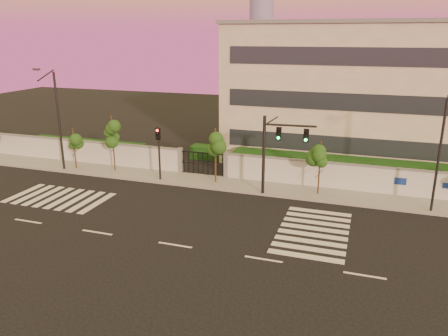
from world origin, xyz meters
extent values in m
plane|color=black|center=(0.00, 0.00, 0.00)|extent=(120.00, 120.00, 0.00)
cube|color=gray|center=(0.00, 10.50, 0.07)|extent=(60.00, 3.00, 0.15)
cube|color=silver|center=(-17.50, 12.00, 1.00)|extent=(25.00, 0.30, 2.00)
cube|color=slate|center=(-17.50, 12.00, 2.06)|extent=(25.00, 0.36, 0.12)
cube|color=silver|center=(14.50, 12.00, 1.00)|extent=(31.00, 0.30, 2.00)
cube|color=slate|center=(14.50, 12.00, 2.06)|extent=(31.00, 0.36, 0.12)
cube|color=slate|center=(-5.00, 12.00, 1.10)|extent=(0.35, 0.35, 2.20)
cube|color=slate|center=(-1.00, 12.00, 1.10)|extent=(0.35, 0.35, 2.20)
cube|color=#143710|center=(9.00, 14.50, 0.90)|extent=(20.00, 2.00, 1.80)
cube|color=#143710|center=(-16.00, 14.50, 0.70)|extent=(12.00, 1.80, 1.40)
cube|color=#143710|center=(-3.00, 17.00, 0.60)|extent=(6.00, 1.50, 1.20)
cube|color=#B8B29C|center=(9.00, 22.00, 6.00)|extent=(24.00, 12.00, 12.00)
cube|color=#262D38|center=(9.00, 15.98, 2.50)|extent=(22.00, 0.08, 1.40)
cube|color=#262D38|center=(9.00, 15.98, 6.00)|extent=(22.00, 0.08, 1.40)
cube|color=#262D38|center=(9.00, 15.98, 9.50)|extent=(22.00, 0.08, 1.40)
cube|color=slate|center=(9.00, 22.00, 12.10)|extent=(24.40, 12.40, 0.30)
cube|color=silver|center=(-14.00, 4.00, 0.01)|extent=(0.50, 4.00, 0.02)
cube|color=silver|center=(-13.10, 4.00, 0.01)|extent=(0.50, 4.00, 0.02)
cube|color=silver|center=(-12.20, 4.00, 0.01)|extent=(0.50, 4.00, 0.02)
cube|color=silver|center=(-11.30, 4.00, 0.01)|extent=(0.50, 4.00, 0.02)
cube|color=silver|center=(-10.40, 4.00, 0.01)|extent=(0.50, 4.00, 0.02)
cube|color=silver|center=(-9.50, 4.00, 0.01)|extent=(0.50, 4.00, 0.02)
cube|color=silver|center=(-8.60, 4.00, 0.01)|extent=(0.50, 4.00, 0.02)
cube|color=silver|center=(-7.70, 4.00, 0.01)|extent=(0.50, 4.00, 0.02)
cube|color=silver|center=(7.00, 1.00, 0.01)|extent=(4.00, 0.50, 0.02)
cube|color=silver|center=(7.00, 1.90, 0.01)|extent=(4.00, 0.50, 0.02)
cube|color=silver|center=(7.00, 2.80, 0.01)|extent=(4.00, 0.50, 0.02)
cube|color=silver|center=(7.00, 3.70, 0.01)|extent=(4.00, 0.50, 0.02)
cube|color=silver|center=(7.00, 4.60, 0.01)|extent=(4.00, 0.50, 0.02)
cube|color=silver|center=(7.00, 5.50, 0.01)|extent=(4.00, 0.50, 0.02)
cube|color=silver|center=(7.00, 6.40, 0.01)|extent=(4.00, 0.50, 0.02)
cube|color=silver|center=(7.00, 7.30, 0.01)|extent=(4.00, 0.50, 0.02)
cube|color=silver|center=(-10.00, 0.00, 0.01)|extent=(2.00, 0.15, 0.01)
cube|color=silver|center=(-5.00, 0.00, 0.01)|extent=(2.00, 0.15, 0.01)
cube|color=silver|center=(0.00, 0.00, 0.01)|extent=(2.00, 0.15, 0.01)
cube|color=silver|center=(5.00, 0.00, 0.01)|extent=(2.00, 0.15, 0.01)
cube|color=silver|center=(10.00, 0.00, 0.01)|extent=(2.00, 0.15, 0.01)
cylinder|color=#382314|center=(-13.95, 10.16, 1.79)|extent=(0.11, 0.11, 3.58)
sphere|color=#1A4A15|center=(-13.95, 10.16, 2.86)|extent=(0.99, 0.99, 0.99)
sphere|color=#1A4A15|center=(-13.64, 10.34, 2.33)|extent=(0.76, 0.76, 0.76)
sphere|color=#1A4A15|center=(-14.22, 10.02, 2.51)|extent=(0.72, 0.72, 0.72)
cylinder|color=#382314|center=(-10.41, 10.59, 2.41)|extent=(0.11, 0.11, 4.81)
sphere|color=#1A4A15|center=(-10.41, 10.59, 3.85)|extent=(1.01, 1.01, 1.01)
sphere|color=#1A4A15|center=(-10.08, 10.77, 3.13)|extent=(0.77, 0.77, 0.77)
sphere|color=#1A4A15|center=(-10.68, 10.45, 3.37)|extent=(0.73, 0.73, 0.73)
cylinder|color=#382314|center=(-1.37, 10.50, 2.20)|extent=(0.13, 0.13, 4.39)
sphere|color=#1A4A15|center=(-1.37, 10.50, 3.51)|extent=(1.15, 1.15, 1.15)
sphere|color=#1A4A15|center=(-1.00, 10.71, 2.85)|extent=(0.88, 0.88, 0.88)
sphere|color=#1A4A15|center=(-1.68, 10.34, 3.07)|extent=(0.84, 0.84, 0.84)
cylinder|color=#382314|center=(6.49, 10.38, 2.01)|extent=(0.11, 0.11, 4.01)
sphere|color=#1A4A15|center=(6.49, 10.38, 3.21)|extent=(1.05, 1.05, 1.05)
sphere|color=#1A4A15|center=(6.82, 10.57, 2.61)|extent=(0.80, 0.80, 0.80)
sphere|color=#1A4A15|center=(6.20, 10.23, 2.81)|extent=(0.77, 0.77, 0.77)
cylinder|color=black|center=(2.70, 9.21, 2.89)|extent=(0.22, 0.22, 5.79)
cylinder|color=black|center=(4.47, 9.21, 5.23)|extent=(3.55, 0.43, 0.15)
cube|color=black|center=(3.73, 9.16, 4.62)|extent=(0.33, 0.17, 0.84)
sphere|color=#0CF259|center=(3.73, 9.05, 4.36)|extent=(0.19, 0.19, 0.19)
cube|color=black|center=(5.59, 9.16, 4.62)|extent=(0.33, 0.17, 0.84)
sphere|color=#0CF259|center=(5.59, 9.05, 4.36)|extent=(0.19, 0.19, 0.19)
cylinder|color=black|center=(-5.73, 9.68, 2.21)|extent=(0.16, 0.16, 4.43)
cube|color=black|center=(-5.73, 9.63, 3.84)|extent=(0.34, 0.18, 0.89)
sphere|color=red|center=(-5.73, 9.52, 4.11)|extent=(0.20, 0.20, 0.20)
cylinder|color=black|center=(-14.78, 9.60, 4.14)|extent=(0.19, 0.19, 8.27)
cylinder|color=black|center=(-14.78, 8.67, 8.06)|extent=(0.10, 1.98, 0.80)
cube|color=#3F3F44|center=(-14.78, 7.74, 8.58)|extent=(0.52, 0.26, 0.16)
cylinder|color=black|center=(13.86, 9.51, 3.73)|extent=(0.17, 0.17, 7.45)
camera|label=1|loc=(9.49, -19.74, 11.11)|focal=35.00mm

